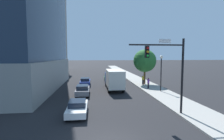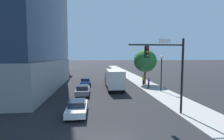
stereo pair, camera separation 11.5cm
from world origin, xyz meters
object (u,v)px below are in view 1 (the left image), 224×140
traffic_light_pole (168,63)px  street_lamp (161,68)px  street_tree (145,61)px  car_white (77,107)px  construction_building (40,21)px  car_blue (85,82)px  pedestrian_yellow_shirt (143,80)px  box_truck (114,79)px  pedestrian_purple_shirt (148,83)px  car_green (109,78)px  car_gray (83,90)px

traffic_light_pole → street_lamp: 10.32m
street_tree → car_white: size_ratio=1.53×
construction_building → car_blue: 38.96m
car_white → pedestrian_yellow_shirt: 18.00m
car_white → street_tree: bearing=53.3°
car_blue → pedestrian_yellow_shirt: size_ratio=2.39×
street_tree → box_truck: bearing=-148.5°
pedestrian_purple_shirt → street_tree: bearing=81.2°
traffic_light_pole → pedestrian_purple_shirt: bearing=79.1°
street_tree → car_blue: bearing=177.3°
pedestrian_yellow_shirt → car_white: bearing=-126.4°
car_green → street_lamp: bearing=-58.1°
traffic_light_pole → car_white: traffic_light_pole is taller
traffic_light_pole → street_tree: 16.28m
car_white → street_lamp: bearing=36.4°
pedestrian_purple_shirt → pedestrian_yellow_shirt: (0.17, 3.63, 0.02)m
car_gray → car_white: bearing=-90.0°
street_tree → car_white: street_tree is taller
street_lamp → street_tree: bearing=95.0°
construction_building → car_white: size_ratio=9.01×
car_green → pedestrian_purple_shirt: (5.65, -8.74, 0.30)m
car_blue → pedestrian_purple_shirt: bearing=-23.8°
street_tree → pedestrian_yellow_shirt: 3.56m
box_truck → car_gray: bearing=-146.0°
construction_building → car_blue: (16.78, -30.92, -16.72)m
car_green → street_tree: bearing=-36.4°
construction_building → pedestrian_yellow_shirt: 45.19m
car_gray → car_white: (0.00, -7.85, -0.05)m
car_blue → street_lamp: bearing=-30.5°
street_tree → car_gray: size_ratio=1.49×
traffic_light_pole → street_tree: size_ratio=1.06×
construction_building → street_lamp: size_ratio=7.16×
construction_building → pedestrian_purple_shirt: (27.29, -35.57, -16.41)m
traffic_light_pole → pedestrian_yellow_shirt: 16.17m
car_gray → pedestrian_purple_shirt: 10.93m
street_lamp → car_gray: (-11.69, -0.76, -2.99)m
street_tree → box_truck: size_ratio=0.85×
car_green → box_truck: box_truck is taller
car_gray → pedestrian_purple_shirt: size_ratio=2.53×
traffic_light_pole → car_blue: (-8.22, 16.54, -4.12)m
car_white → car_gray: bearing=90.0°
construction_building → pedestrian_purple_shirt: bearing=-52.5°
street_lamp → car_blue: 13.89m
construction_building → pedestrian_purple_shirt: 47.74m
construction_building → street_lamp: construction_building is taller
construction_building → traffic_light_pole: bearing=-62.2°
car_gray → box_truck: box_truck is taller
street_tree → pedestrian_purple_shirt: (-0.63, -4.11, -3.52)m
street_lamp → car_white: (-11.69, -8.61, -3.04)m
pedestrian_purple_shirt → car_blue: bearing=156.2°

